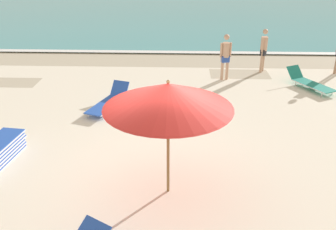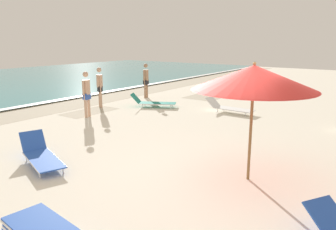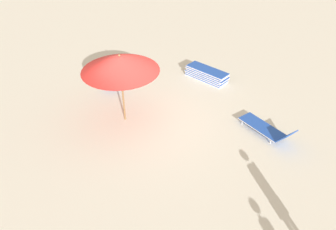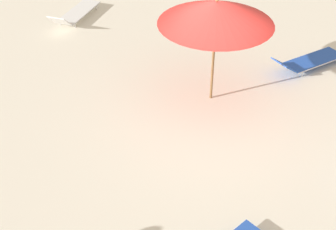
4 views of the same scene
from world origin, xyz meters
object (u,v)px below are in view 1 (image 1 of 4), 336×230
at_px(sun_lounger_near_water_left, 309,82).
at_px(sun_lounger_near_water_right, 109,101).
at_px(beachgoer_shoreline_child, 226,54).
at_px(beach_umbrella, 168,96).
at_px(beachgoer_wading_adult, 264,48).

xyz_separation_m(sun_lounger_near_water_left, sun_lounger_near_water_right, (-7.00, -2.09, 0.00)).
bearing_deg(beachgoer_shoreline_child, sun_lounger_near_water_left, -28.99).
bearing_deg(sun_lounger_near_water_left, beach_umbrella, -156.02).
height_order(sun_lounger_near_water_left, beachgoer_shoreline_child, beachgoer_shoreline_child).
xyz_separation_m(sun_lounger_near_water_left, beachgoer_wading_adult, (-1.38, 1.88, 0.78)).
bearing_deg(beachgoer_wading_adult, sun_lounger_near_water_right, 155.00).
distance_m(beach_umbrella, sun_lounger_near_water_left, 8.40).
height_order(sun_lounger_near_water_right, beachgoer_wading_adult, beachgoer_wading_adult).
xyz_separation_m(sun_lounger_near_water_left, beachgoer_shoreline_child, (-3.02, 0.84, 0.78)).
height_order(beach_umbrella, sun_lounger_near_water_left, beach_umbrella).
distance_m(sun_lounger_near_water_right, beachgoer_shoreline_child, 5.01).
height_order(beach_umbrella, beachgoer_shoreline_child, beach_umbrella).
bearing_deg(sun_lounger_near_water_right, beach_umbrella, -45.56).
bearing_deg(sun_lounger_near_water_left, beachgoer_wading_adult, 97.43).
height_order(sun_lounger_near_water_left, beachgoer_wading_adult, beachgoer_wading_adult).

